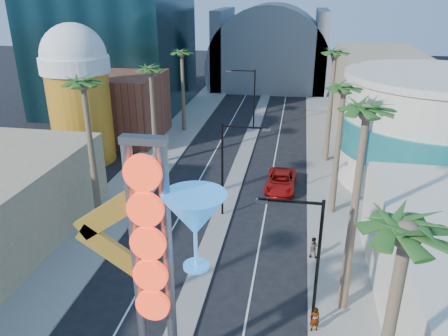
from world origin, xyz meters
TOP-DOWN VIEW (x-y plane):
  - sidewalk_west at (-9.50, 35.00)m, footprint 5.00×100.00m
  - sidewalk_east at (9.50, 35.00)m, footprint 5.00×100.00m
  - median at (0.00, 38.00)m, footprint 1.60×84.00m
  - brick_filler_west at (-16.00, 38.00)m, footprint 10.00×10.00m
  - filler_east at (16.00, 48.00)m, footprint 10.00×20.00m
  - beer_mug at (-17.00, 30.00)m, footprint 7.00×7.00m
  - turquoise_building at (18.00, 30.00)m, footprint 16.60×16.60m
  - canopy at (0.00, 72.00)m, footprint 22.00×16.00m
  - neon_sign at (0.82, 2.96)m, footprint 6.53×2.60m
  - streetlight_0 at (0.55, 20.00)m, footprint 3.79×0.25m
  - streetlight_1 at (-0.55, 44.00)m, footprint 3.79×0.25m
  - streetlight_2 at (6.72, 8.00)m, footprint 3.45×0.25m
  - palm_1 at (-9.00, 16.00)m, footprint 2.40×2.40m
  - palm_2 at (-9.00, 30.00)m, footprint 2.40×2.40m
  - palm_3 at (-9.00, 42.00)m, footprint 2.40×2.40m
  - palm_4 at (9.00, 0.00)m, footprint 2.40×2.40m
  - palm_5 at (9.00, 10.00)m, footprint 2.40×2.40m
  - palm_6 at (9.00, 22.00)m, footprint 2.40×2.40m
  - palm_7 at (9.00, 34.00)m, footprint 2.40×2.40m
  - red_pickup at (4.54, 26.00)m, footprint 2.85×5.84m
  - pedestrian_a at (7.30, 7.63)m, footprint 0.66×0.52m
  - pedestrian_b at (7.30, 14.86)m, footprint 0.82×0.67m

SIDE VIEW (x-z plane):
  - sidewalk_west at x=-9.50m, z-range 0.00..0.15m
  - sidewalk_east at x=9.50m, z-range 0.00..0.15m
  - median at x=0.00m, z-range 0.00..0.15m
  - red_pickup at x=4.54m, z-range 0.00..1.60m
  - pedestrian_b at x=7.30m, z-range 0.15..1.70m
  - pedestrian_a at x=7.30m, z-range 0.15..1.73m
  - brick_filler_west at x=-16.00m, z-range 0.00..8.00m
  - canopy at x=0.00m, z-range -6.69..15.31m
  - streetlight_2 at x=6.72m, z-range 0.83..8.83m
  - streetlight_0 at x=0.55m, z-range 0.88..8.88m
  - streetlight_1 at x=-0.55m, z-range 0.88..8.88m
  - filler_east at x=16.00m, z-range 0.00..10.00m
  - turquoise_building at x=18.00m, z-range -0.05..10.55m
  - neon_sign at x=0.82m, z-range 1.03..13.58m
  - beer_mug at x=-17.00m, z-range 0.59..15.09m
  - palm_2 at x=-9.00m, z-range 3.88..15.08m
  - palm_3 at x=-9.00m, z-range 3.88..15.08m
  - palm_6 at x=9.00m, z-range 4.08..15.78m
  - palm_4 at x=9.00m, z-range 4.28..16.48m
  - palm_1 at x=-9.00m, z-range 4.47..17.17m
  - palm_7 at x=9.00m, z-range 4.47..17.17m
  - palm_5 at x=9.00m, z-range 4.67..17.87m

